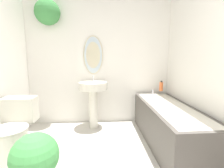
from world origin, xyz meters
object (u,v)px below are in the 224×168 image
(pedestal_sink, at_px, (93,93))
(toilet, at_px, (14,134))
(bathtub, at_px, (168,124))
(potted_plant, at_px, (35,158))
(shampoo_bottle, at_px, (161,86))

(pedestal_sink, bearing_deg, toilet, -137.28)
(bathtub, bearing_deg, potted_plant, -153.64)
(toilet, distance_m, pedestal_sink, 1.28)
(toilet, xyz_separation_m, potted_plant, (0.46, -0.53, 0.02))
(toilet, xyz_separation_m, bathtub, (2.00, 0.24, -0.03))
(shampoo_bottle, bearing_deg, pedestal_sink, -177.27)
(potted_plant, bearing_deg, shampoo_bottle, 40.57)
(pedestal_sink, distance_m, potted_plant, 1.47)
(bathtub, height_order, shampoo_bottle, shampoo_bottle)
(bathtub, xyz_separation_m, shampoo_bottle, (0.12, 0.66, 0.43))
(shampoo_bottle, distance_m, potted_plant, 2.23)
(bathtub, distance_m, potted_plant, 1.73)
(pedestal_sink, height_order, bathtub, pedestal_sink)
(pedestal_sink, xyz_separation_m, bathtub, (1.09, -0.60, -0.33))
(pedestal_sink, distance_m, bathtub, 1.29)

